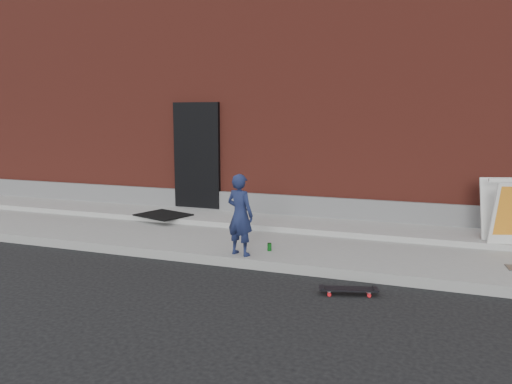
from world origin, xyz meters
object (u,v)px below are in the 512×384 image
at_px(child, 240,215).
at_px(pizza_sign, 507,211).
at_px(soda_can, 269,247).
at_px(skateboard, 349,290).

bearing_deg(child, pizza_sign, -139.36).
height_order(child, soda_can, child).
bearing_deg(pizza_sign, child, -155.06).
xyz_separation_m(child, skateboard, (1.77, -0.75, -0.70)).
distance_m(child, skateboard, 2.05).
distance_m(pizza_sign, soda_can, 3.79).
bearing_deg(skateboard, pizza_sign, 50.96).
relative_size(skateboard, soda_can, 5.98).
bearing_deg(skateboard, soda_can, 142.16).
bearing_deg(pizza_sign, soda_can, -157.84).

